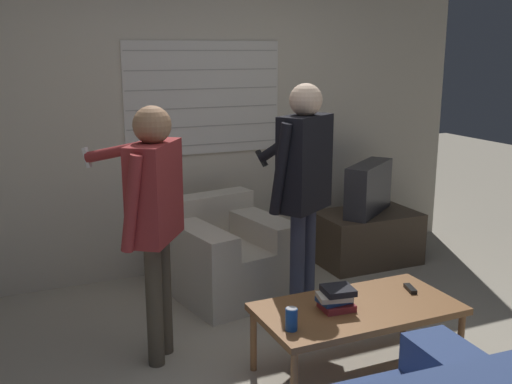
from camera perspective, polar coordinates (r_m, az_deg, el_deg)
The scene contains 11 objects.
ground_plane at distance 3.70m, azimuth 4.71°, elevation -17.22°, with size 16.00×16.00×0.00m, color #B2A893.
wall_back at distance 5.09m, azimuth -5.97°, elevation 6.58°, with size 5.20×0.08×2.55m.
armchair_beige at distance 4.72m, azimuth -2.93°, elevation -6.03°, with size 0.94×1.00×0.74m.
coffee_table at distance 3.62m, azimuth 9.65°, elevation -11.16°, with size 1.18×0.61×0.42m.
tv_stand at distance 5.50m, azimuth 10.47°, elevation -4.27°, with size 0.89×0.57×0.46m.
tv at distance 5.38m, azimuth 10.65°, elevation 0.36°, with size 0.67×0.57×0.45m.
person_left_standing at distance 3.57m, azimuth -9.74°, elevation -1.03°, with size 0.55×0.79×1.57m.
person_right_standing at distance 3.97m, azimuth 4.49°, elevation 1.44°, with size 0.52×0.78×1.67m.
book_stack at distance 3.52m, azimuth 7.63°, elevation -10.01°, with size 0.23×0.18×0.13m.
soda_can at distance 3.26m, azimuth 3.39°, elevation -11.99°, with size 0.07×0.07×0.13m.
spare_remote at distance 3.88m, azimuth 14.48°, elevation -8.90°, with size 0.07×0.14×0.02m.
Camera 1 is at (-1.54, -2.78, 1.89)m, focal length 42.00 mm.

